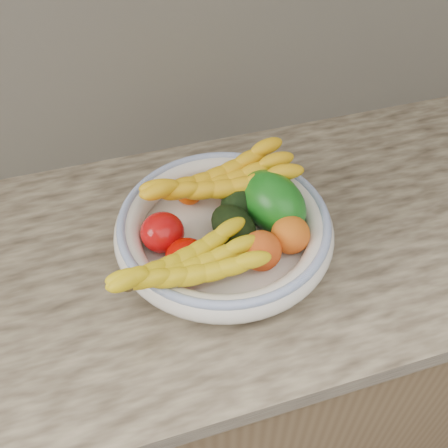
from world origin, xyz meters
TOP-DOWN VIEW (x-y plane):
  - kitchen_counter at (0.00, 1.69)m, footprint 2.44×0.66m
  - fruit_bowl at (0.00, 1.66)m, footprint 0.39×0.39m
  - clementine_back_left at (-0.04, 1.76)m, footprint 0.06×0.06m
  - clementine_back_right at (0.04, 1.75)m, footprint 0.07×0.07m
  - tomato_left at (-0.11, 1.67)m, footprint 0.10×0.10m
  - tomato_near_left at (-0.08, 1.60)m, footprint 0.09×0.09m
  - avocado_center at (0.01, 1.65)m, footprint 0.09×0.11m
  - avocado_right at (0.05, 1.70)m, footprint 0.12×0.11m
  - green_mango at (0.09, 1.67)m, footprint 0.16×0.18m
  - peach_front at (0.04, 1.58)m, footprint 0.08×0.08m
  - peach_right at (0.10, 1.60)m, footprint 0.08×0.08m
  - banana_bunch_back at (0.01, 1.73)m, footprint 0.32×0.14m
  - banana_bunch_front at (-0.09, 1.56)m, footprint 0.28×0.15m

SIDE VIEW (x-z plane):
  - kitchen_counter at x=0.00m, z-range -0.24..1.16m
  - fruit_bowl at x=0.00m, z-range 0.91..0.99m
  - clementine_back_left at x=-0.04m, z-range 0.93..0.98m
  - clementine_back_right at x=0.04m, z-range 0.93..0.98m
  - tomato_left at x=-0.11m, z-range 0.93..1.00m
  - tomato_near_left at x=-0.08m, z-range 0.93..0.99m
  - avocado_center at x=0.01m, z-range 0.93..1.00m
  - avocado_right at x=0.05m, z-range 0.93..1.00m
  - peach_front at x=0.04m, z-range 0.93..1.00m
  - peach_right at x=0.10m, z-range 0.93..1.00m
  - green_mango at x=0.09m, z-range 0.91..1.04m
  - banana_bunch_front at x=-0.09m, z-range 0.94..1.02m
  - banana_bunch_back at x=0.01m, z-range 0.94..1.03m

